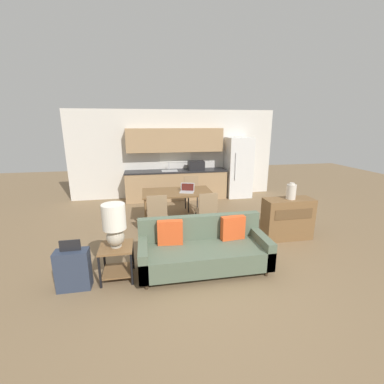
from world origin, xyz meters
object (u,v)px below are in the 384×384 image
at_px(vase, 291,192).
at_px(side_table, 117,257).
at_px(refrigerator, 238,168).
at_px(credenza, 287,219).
at_px(suitcase, 73,269).
at_px(dining_table, 177,194).
at_px(laptop, 187,190).
at_px(dining_chair_far_right, 192,191).
at_px(dining_chair_near_left, 157,213).
at_px(table_lamp, 114,223).
at_px(dining_chair_near_right, 206,210).
at_px(couch, 203,249).

bearing_deg(vase, side_table, -165.65).
bearing_deg(refrigerator, credenza, -91.90).
relative_size(credenza, suitcase, 1.31).
height_order(dining_table, laptop, laptop).
height_order(credenza, suitcase, credenza).
distance_m(dining_chair_far_right, dining_chair_near_left, 1.87).
distance_m(table_lamp, dining_chair_near_left, 1.64).
relative_size(dining_chair_near_left, suitcase, 1.21).
bearing_deg(suitcase, side_table, 15.55).
xyz_separation_m(dining_table, table_lamp, (-1.19, -2.21, 0.22)).
relative_size(table_lamp, dining_chair_near_left, 0.72).
relative_size(side_table, laptop, 1.37).
bearing_deg(refrigerator, vase, -91.51).
bearing_deg(credenza, dining_chair_near_left, 167.17).
distance_m(dining_chair_far_right, laptop, 0.96).
distance_m(credenza, dining_chair_near_left, 2.67).
height_order(dining_chair_near_right, laptop, laptop).
height_order(dining_chair_far_right, dining_chair_near_right, same).
bearing_deg(suitcase, dining_chair_near_left, 51.77).
bearing_deg(dining_chair_far_right, dining_chair_near_left, -127.76).
relative_size(table_lamp, laptop, 1.71).
bearing_deg(table_lamp, vase, 14.44).
bearing_deg(side_table, couch, 1.88).
distance_m(vase, dining_chair_near_left, 2.73).
xyz_separation_m(dining_table, side_table, (-1.20, -2.21, -0.32)).
xyz_separation_m(table_lamp, dining_chair_near_left, (0.67, 1.44, -0.39)).
xyz_separation_m(couch, table_lamp, (-1.34, -0.05, 0.57)).
xyz_separation_m(couch, vase, (1.96, 0.80, 0.66)).
xyz_separation_m(couch, laptop, (0.08, 2.08, 0.46)).
xyz_separation_m(dining_table, vase, (2.11, -1.36, 0.31)).
bearing_deg(dining_chair_far_right, credenza, -58.10).
xyz_separation_m(refrigerator, dining_table, (-2.19, -1.84, -0.26)).
height_order(couch, table_lamp, table_lamp).
bearing_deg(dining_chair_far_right, dining_table, -127.27).
bearing_deg(laptop, suitcase, -113.29).
bearing_deg(dining_table, side_table, -118.46).
distance_m(vase, suitcase, 4.07).
bearing_deg(refrigerator, table_lamp, -129.90).
xyz_separation_m(side_table, table_lamp, (0.00, -0.00, 0.54)).
bearing_deg(side_table, dining_chair_far_right, 60.30).
xyz_separation_m(vase, dining_chair_far_right, (-1.59, 2.15, -0.48)).
height_order(credenza, dining_chair_far_right, dining_chair_far_right).
distance_m(side_table, vase, 3.47).
height_order(refrigerator, dining_table, refrigerator).
bearing_deg(table_lamp, dining_table, 61.69).
bearing_deg(refrigerator, dining_chair_near_left, -136.15).
bearing_deg(dining_chair_near_right, side_table, 35.33).
relative_size(dining_table, couch, 0.80).
xyz_separation_m(dining_table, laptop, (0.23, -0.08, 0.11)).
bearing_deg(couch, credenza, 22.44).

